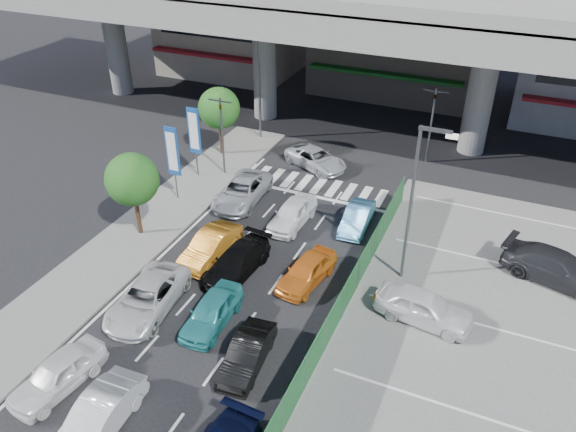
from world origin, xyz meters
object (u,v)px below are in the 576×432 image
at_px(van_white_back_left, 58,374).
at_px(parked_sedan_white, 424,307).
at_px(tree_far, 219,108).
at_px(signboard_near, 173,154).
at_px(signboard_far, 194,133).
at_px(tree_near, 132,180).
at_px(taxi_orange_right, 307,271).
at_px(parked_sedan_dgrey, 558,268).
at_px(street_lamp_right, 416,194).
at_px(taxi_teal_mid, 212,312).
at_px(traffic_light_right, 434,107).
at_px(sedan_black_mid, 237,262).
at_px(taxi_orange_left, 210,246).
at_px(traffic_light_left, 221,117).
at_px(sedan_white_mid_left, 147,298).
at_px(hatch_black_mid_right, 247,354).
at_px(hatch_white_back_mid, 98,417).
at_px(crossing_wagon_silver, 316,159).
at_px(sedan_white_front_mid, 292,214).
at_px(wagon_silver_front_left, 242,191).
at_px(street_lamp_left, 261,75).
at_px(traffic_cone, 377,293).
at_px(kei_truck_front_right, 357,218).

relative_size(van_white_back_left, parked_sedan_white, 0.93).
bearing_deg(tree_far, signboard_near, -84.73).
relative_size(signboard_far, tree_near, 0.98).
bearing_deg(signboard_near, taxi_orange_right, -22.67).
height_order(parked_sedan_white, parked_sedan_dgrey, parked_sedan_dgrey).
distance_m(street_lamp_right, taxi_teal_mid, 10.44).
height_order(traffic_light_right, signboard_near, traffic_light_right).
bearing_deg(van_white_back_left, parked_sedan_dgrey, 48.68).
bearing_deg(sedan_black_mid, taxi_orange_left, 166.31).
relative_size(traffic_light_left, street_lamp_right, 0.65).
bearing_deg(signboard_near, signboard_far, 97.59).
xyz_separation_m(street_lamp_right, parked_sedan_dgrey, (6.73, 2.64, -3.96)).
distance_m(signboard_far, sedan_white_mid_left, 13.03).
xyz_separation_m(hatch_black_mid_right, sedan_black_mid, (-3.23, 5.18, 0.04)).
relative_size(hatch_white_back_mid, taxi_orange_left, 1.00).
bearing_deg(crossing_wagon_silver, sedan_white_front_mid, -145.54).
bearing_deg(taxi_teal_mid, sedan_white_mid_left, -174.97).
height_order(signboard_far, van_white_back_left, signboard_far).
xyz_separation_m(signboard_near, taxi_orange_right, (10.08, -4.21, -2.40)).
bearing_deg(hatch_white_back_mid, crossing_wagon_silver, 89.08).
xyz_separation_m(signboard_far, wagon_silver_front_left, (4.07, -1.63, -2.37)).
bearing_deg(wagon_silver_front_left, street_lamp_left, 105.13).
height_order(van_white_back_left, wagon_silver_front_left, wagon_silver_front_left).
distance_m(signboard_near, sedan_black_mid, 8.63).
relative_size(parked_sedan_dgrey, traffic_cone, 7.17).
height_order(van_white_back_left, sedan_white_front_mid, sedan_white_front_mid).
bearing_deg(taxi_teal_mid, signboard_far, 121.90).
relative_size(street_lamp_right, crossing_wagon_silver, 1.79).
bearing_deg(sedan_black_mid, parked_sedan_white, 6.39).
xyz_separation_m(sedan_white_mid_left, sedan_black_mid, (2.41, 4.00, -0.04)).
bearing_deg(parked_sedan_dgrey, sedan_white_front_mid, 106.61).
relative_size(sedan_black_mid, kei_truck_front_right, 1.21).
distance_m(taxi_orange_right, parked_sedan_dgrey, 12.05).
bearing_deg(tree_far, traffic_light_left, -57.38).
bearing_deg(taxi_teal_mid, traffic_light_left, 114.87).
relative_size(crossing_wagon_silver, traffic_cone, 6.17).
bearing_deg(tree_far, traffic_cone, -36.96).
xyz_separation_m(street_lamp_right, taxi_orange_right, (-4.29, -2.22, -4.11)).
bearing_deg(crossing_wagon_silver, wagon_silver_front_left, -178.24).
height_order(traffic_light_right, street_lamp_right, street_lamp_right).
relative_size(taxi_orange_right, crossing_wagon_silver, 0.87).
relative_size(street_lamp_left, hatch_black_mid_right, 2.14).
height_order(street_lamp_right, signboard_near, street_lamp_right).
distance_m(hatch_black_mid_right, taxi_orange_right, 5.90).
distance_m(kei_truck_front_right, parked_sedan_white, 7.86).
bearing_deg(van_white_back_left, traffic_cone, 53.54).
height_order(taxi_orange_left, taxi_orange_right, taxi_orange_left).
bearing_deg(signboard_far, parked_sedan_dgrey, -6.25).
bearing_deg(taxi_teal_mid, parked_sedan_dgrey, 31.79).
xyz_separation_m(traffic_light_left, taxi_orange_right, (9.08, -8.22, -3.27)).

